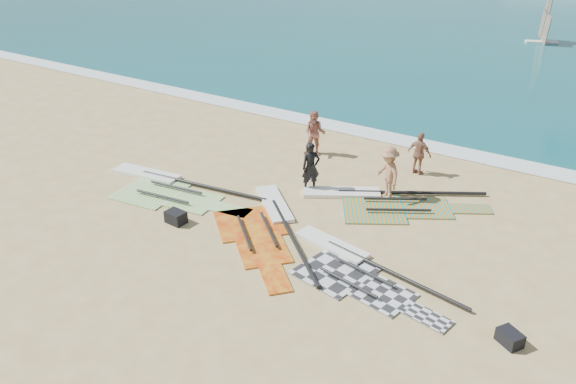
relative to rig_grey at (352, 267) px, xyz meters
The scene contains 13 objects.
ground 3.10m from the rig_grey, 117.86° to the right, with size 300.00×300.00×0.00m, color tan.
surf_line 9.67m from the rig_grey, 98.60° to the left, with size 300.00×1.20×0.04m, color white.
rig_grey is the anchor object (origin of this frame).
rig_green 7.81m from the rig_grey, behind, with size 6.35×2.77×0.20m.
rig_orange 4.13m from the rig_grey, 104.19° to the left, with size 6.09×4.37×0.20m.
rig_red 3.31m from the rig_grey, 168.67° to the left, with size 4.96×5.20×0.20m.
gear_bag_near 5.80m from the rig_grey, behind, with size 0.61×0.44×0.39m, color black.
gear_bag_far 4.39m from the rig_grey, ahead, with size 0.55×0.39×0.33m, color black.
person_wetsuit 4.92m from the rig_grey, 134.51° to the left, with size 0.64×0.42×1.76m, color black.
beachgoer_left 8.00m from the rig_grey, 128.09° to the left, with size 0.88×0.68×1.80m, color #AB6558.
beachgoer_mid 4.57m from the rig_grey, 102.47° to the left, with size 1.20×0.69×1.86m, color #A87352.
beachgoer_back 6.89m from the rig_grey, 96.64° to the left, with size 0.94×0.39×1.60m, color #9C6850.
windsurfer_left 33.37m from the rig_grey, 92.80° to the left, with size 2.31×2.54×4.09m.
Camera 1 is at (6.93, -8.87, 8.75)m, focal length 35.00 mm.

